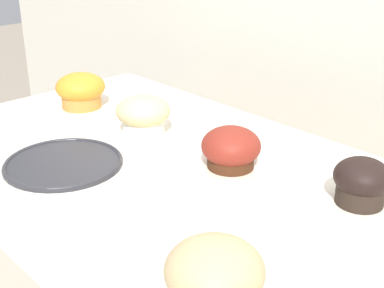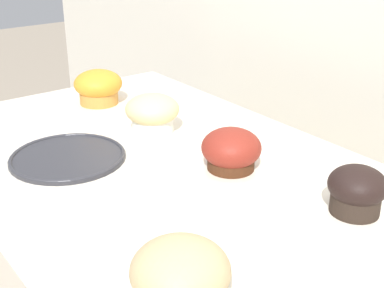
% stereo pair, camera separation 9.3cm
% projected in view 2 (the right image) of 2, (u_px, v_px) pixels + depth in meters
% --- Properties ---
extents(wall_back, '(3.20, 0.10, 1.80)m').
position_uv_depth(wall_back, '(360.00, 110.00, 1.31)').
color(wall_back, beige).
rests_on(wall_back, ground).
extents(muffin_front_center, '(0.12, 0.12, 0.08)m').
position_uv_depth(muffin_front_center, '(180.00, 275.00, 0.61)').
color(muffin_front_center, silver).
rests_on(muffin_front_center, display_counter).
extents(muffin_back_left, '(0.11, 0.11, 0.07)m').
position_uv_depth(muffin_back_left, '(231.00, 150.00, 0.93)').
color(muffin_back_left, '#462514').
rests_on(muffin_back_left, display_counter).
extents(muffin_back_right, '(0.11, 0.11, 0.08)m').
position_uv_depth(muffin_back_right, '(98.00, 87.00, 1.25)').
color(muffin_back_right, '#C3843A').
rests_on(muffin_back_right, display_counter).
extents(muffin_front_left, '(0.09, 0.09, 0.07)m').
position_uv_depth(muffin_front_left, '(357.00, 190.00, 0.79)').
color(muffin_front_left, '#2C221B').
rests_on(muffin_front_left, display_counter).
extents(muffin_front_right, '(0.11, 0.11, 0.08)m').
position_uv_depth(muffin_front_right, '(152.00, 113.00, 1.08)').
color(muffin_front_right, white).
rests_on(muffin_front_right, display_counter).
extents(serving_plate, '(0.21, 0.21, 0.01)m').
position_uv_depth(serving_plate, '(68.00, 157.00, 0.98)').
color(serving_plate, '#2D2D33').
rests_on(serving_plate, display_counter).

